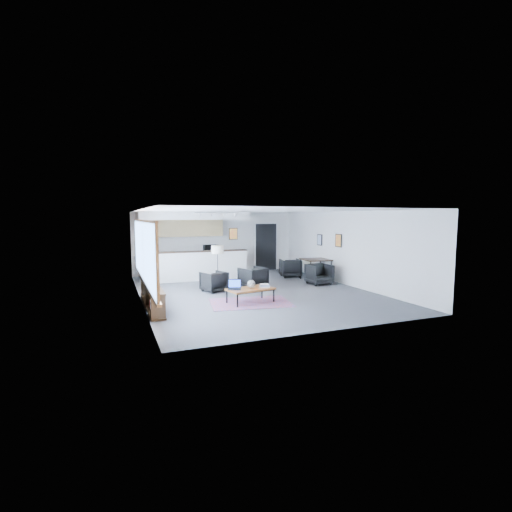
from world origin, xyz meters
name	(u,v)px	position (x,y,z in m)	size (l,w,h in m)	color
room	(254,252)	(0.00, 0.00, 1.30)	(7.02, 9.02, 2.62)	#474749
window	(144,253)	(-3.46, -0.90, 1.46)	(0.10, 5.95, 1.66)	#8CBFFF
console	(152,296)	(-3.30, -1.05, 0.33)	(0.35, 3.00, 0.80)	black
kitchenette	(192,243)	(-1.20, 3.71, 1.38)	(4.20, 1.96, 2.60)	white
doorway	(266,246)	(2.30, 4.42, 1.07)	(1.10, 0.12, 2.15)	black
track_light	(217,214)	(-0.59, 2.20, 2.53)	(1.60, 0.07, 0.15)	silver
wall_art_lower	(338,241)	(3.47, 0.40, 1.55)	(0.03, 0.38, 0.48)	black
wall_art_upper	(320,240)	(3.47, 1.70, 1.50)	(0.03, 0.34, 0.44)	black
kilim_rug	(250,303)	(-0.67, -1.46, 0.01)	(2.43, 1.84, 0.01)	#6A3B53
coffee_table	(250,289)	(-0.67, -1.46, 0.39)	(1.39, 0.93, 0.42)	brown
laptop	(235,286)	(-1.11, -1.39, 0.49)	(0.43, 0.40, 0.25)	black
ceramic_pot	(251,284)	(-0.64, -1.46, 0.53)	(0.23, 0.23, 0.23)	gray
book_stack	(265,286)	(-0.23, -1.44, 0.46)	(0.34, 0.31, 0.09)	silver
coaster	(256,289)	(-0.58, -1.69, 0.42)	(0.10, 0.10, 0.01)	#E5590C
armchair_left	(214,281)	(-1.20, 0.46, 0.36)	(0.70, 0.66, 0.72)	black
armchair_right	(253,277)	(0.17, 0.53, 0.40)	(0.77, 0.72, 0.79)	black
floor_lamp	(217,251)	(-0.92, 1.02, 1.26)	(0.50, 0.50, 1.45)	black
dining_table	(316,261)	(3.00, 1.19, 0.74)	(1.01, 1.01, 0.81)	black
dining_chair_near	(319,275)	(2.64, 0.33, 0.34)	(0.67, 0.62, 0.68)	black
dining_chair_far	(290,268)	(2.45, 2.23, 0.34)	(0.66, 0.62, 0.68)	black
microwave	(211,248)	(-0.34, 4.15, 1.12)	(0.56, 0.31, 0.38)	black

